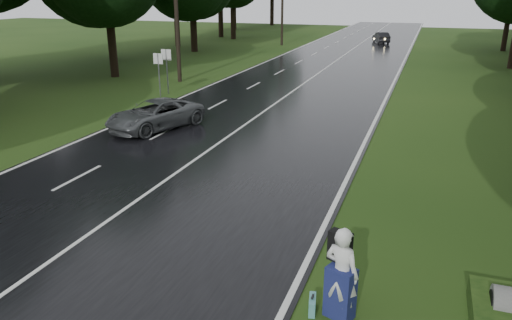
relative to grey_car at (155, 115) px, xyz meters
The scene contains 16 objects.
ground 9.24m from the grey_car, 66.32° to the right, with size 160.00×160.00×0.00m, color #264013.
road 12.16m from the grey_car, 72.25° to the left, with size 12.00×140.00×0.04m, color black.
lane_center 12.16m from the grey_car, 72.25° to the left, with size 0.12×140.00×0.01m, color silver.
grey_car is the anchor object (origin of this frame).
far_car 43.09m from the grey_car, 82.21° to the left, with size 1.33×3.81×1.25m, color black.
hitchhiker 15.19m from the grey_car, 45.85° to the right, with size 0.84×0.81×1.97m.
suitcase 14.88m from the grey_car, 47.47° to the right, with size 0.13×0.46×0.33m, color teal.
utility_pole_mid 12.43m from the grey_car, 112.75° to the left, with size 1.80×0.28×9.42m, color black, non-canonical shape.
utility_pole_far 36.86m from the grey_car, 97.48° to the left, with size 1.80×0.28×9.90m, color black, non-canonical shape.
road_sign_a 7.41m from the grey_car, 118.33° to the left, with size 0.62×0.10×2.60m, color white, non-canonical shape.
road_sign_b 8.28m from the grey_car, 115.10° to the left, with size 0.66×0.10×2.73m, color white, non-canonical shape.
tree_left_d 15.60m from the grey_car, 131.50° to the left, with size 8.84×8.84×13.81m, color black, non-canonical shape.
tree_left_e 30.01m from the grey_car, 112.84° to the left, with size 8.01×8.01×12.51m, color black, non-canonical shape.
tree_left_f 43.44m from the grey_car, 107.21° to the left, with size 9.02×9.02×14.09m, color black, non-canonical shape.
tree_right_e 31.63m from the grey_car, 55.21° to the left, with size 8.59×8.59×13.43m, color black, non-canonical shape.
tree_right_f 43.24m from the grey_car, 64.19° to the left, with size 8.20×8.20×12.82m, color black, non-canonical shape.
Camera 1 is at (8.06, -10.77, 6.20)m, focal length 34.32 mm.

